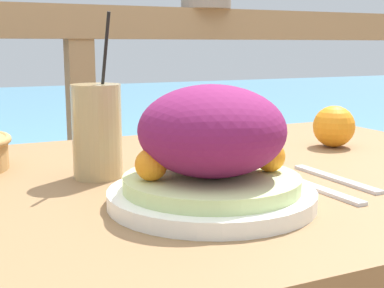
# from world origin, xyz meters

# --- Properties ---
(patio_table) EXTENTS (1.17, 0.78, 0.75)m
(patio_table) POSITION_xyz_m (0.00, 0.00, 0.65)
(patio_table) COLOR olive
(patio_table) RESTS_ON ground_plane
(railing_fence) EXTENTS (2.80, 0.08, 1.05)m
(railing_fence) POSITION_xyz_m (0.00, 0.74, 0.79)
(railing_fence) COLOR #937551
(railing_fence) RESTS_ON ground_plane
(sea_backdrop) EXTENTS (12.00, 4.00, 0.50)m
(sea_backdrop) POSITION_xyz_m (0.00, 3.24, 0.25)
(sea_backdrop) COLOR teal
(sea_backdrop) RESTS_ON ground_plane
(salad_plate) EXTENTS (0.27, 0.27, 0.15)m
(salad_plate) POSITION_xyz_m (-0.05, -0.15, 0.81)
(salad_plate) COLOR white
(salad_plate) RESTS_ON patio_table
(drink_glass) EXTENTS (0.08, 0.08, 0.25)m
(drink_glass) POSITION_xyz_m (-0.14, 0.05, 0.82)
(drink_glass) COLOR tan
(drink_glass) RESTS_ON patio_table
(fork) EXTENTS (0.02, 0.18, 0.00)m
(fork) POSITION_xyz_m (0.12, -0.15, 0.75)
(fork) COLOR silver
(fork) RESTS_ON patio_table
(knife) EXTENTS (0.02, 0.18, 0.00)m
(knife) POSITION_xyz_m (0.18, -0.12, 0.75)
(knife) COLOR silver
(knife) RESTS_ON patio_table
(orange_near_basket) EXTENTS (0.08, 0.08, 0.08)m
(orange_near_basket) POSITION_xyz_m (0.35, 0.09, 0.79)
(orange_near_basket) COLOR orange
(orange_near_basket) RESTS_ON patio_table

